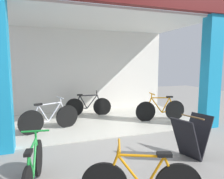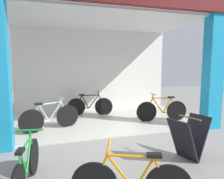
% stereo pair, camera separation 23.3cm
% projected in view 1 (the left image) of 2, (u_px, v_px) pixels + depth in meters
% --- Properties ---
extents(ground_plane, '(20.14, 20.14, 0.00)m').
position_uv_depth(ground_plane, '(122.00, 137.00, 5.37)').
color(ground_plane, gray).
rests_on(ground_plane, ground).
extents(shop_facade, '(6.27, 3.66, 4.06)m').
position_uv_depth(shop_facade, '(103.00, 55.00, 6.71)').
color(shop_facade, beige).
rests_on(shop_facade, ground).
extents(bicycle_inside_0, '(1.63, 0.50, 0.91)m').
position_uv_depth(bicycle_inside_0, '(88.00, 106.00, 7.51)').
color(bicycle_inside_0, black).
rests_on(bicycle_inside_0, ground).
extents(bicycle_inside_1, '(1.70, 0.47, 0.94)m').
position_uv_depth(bicycle_inside_1, '(161.00, 110.00, 6.84)').
color(bicycle_inside_1, black).
rests_on(bicycle_inside_1, ground).
extents(bicycle_inside_2, '(1.64, 0.64, 0.95)m').
position_uv_depth(bicycle_inside_2, '(50.00, 118.00, 5.78)').
color(bicycle_inside_2, black).
rests_on(bicycle_inside_2, ground).
extents(bicycle_parked_0, '(0.42, 1.54, 0.85)m').
position_uv_depth(bicycle_parked_0, '(34.00, 170.00, 3.05)').
color(bicycle_parked_0, black).
rests_on(bicycle_parked_0, ground).
extents(sandwich_board_sign, '(0.89, 0.70, 0.87)m').
position_uv_depth(sandwich_board_sign, '(191.00, 137.00, 4.14)').
color(sandwich_board_sign, black).
rests_on(sandwich_board_sign, ground).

